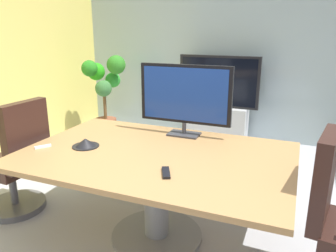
% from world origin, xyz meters
% --- Properties ---
extents(ground_plane, '(7.08, 7.08, 0.00)m').
position_xyz_m(ground_plane, '(0.00, 0.00, 0.00)').
color(ground_plane, '#99999E').
extents(wall_back_glass_partition, '(5.40, 0.10, 2.68)m').
position_xyz_m(wall_back_glass_partition, '(0.00, 3.04, 1.34)').
color(wall_back_glass_partition, '#9EB2B7').
rests_on(wall_back_glass_partition, ground).
extents(conference_table, '(2.08, 1.37, 0.76)m').
position_xyz_m(conference_table, '(-0.13, 0.08, 0.59)').
color(conference_table, olive).
rests_on(conference_table, ground).
extents(office_chair_left, '(0.61, 0.59, 1.09)m').
position_xyz_m(office_chair_left, '(-1.49, -0.04, 0.46)').
color(office_chair_left, '#4C4C51').
rests_on(office_chair_left, ground).
extents(tv_monitor, '(0.84, 0.18, 0.64)m').
position_xyz_m(tv_monitor, '(-0.07, 0.59, 1.11)').
color(tv_monitor, '#333338').
rests_on(tv_monitor, conference_table).
extents(wall_display_unit, '(1.20, 0.36, 1.31)m').
position_xyz_m(wall_display_unit, '(-0.27, 2.68, 0.44)').
color(wall_display_unit, '#B7BABC').
rests_on(wall_display_unit, ground).
extents(potted_plant, '(0.67, 0.59, 1.30)m').
position_xyz_m(potted_plant, '(-1.98, 2.23, 0.77)').
color(potted_plant, brown).
rests_on(potted_plant, ground).
extents(conference_phone, '(0.22, 0.22, 0.07)m').
position_xyz_m(conference_phone, '(-0.72, -0.01, 0.79)').
color(conference_phone, black).
rests_on(conference_phone, conference_table).
extents(remote_control, '(0.12, 0.17, 0.02)m').
position_xyz_m(remote_control, '(0.10, -0.25, 0.76)').
color(remote_control, black).
rests_on(remote_control, conference_table).
extents(whiteboard_marker, '(0.09, 0.12, 0.02)m').
position_xyz_m(whiteboard_marker, '(-1.03, -0.17, 0.77)').
color(whiteboard_marker, silver).
rests_on(whiteboard_marker, conference_table).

